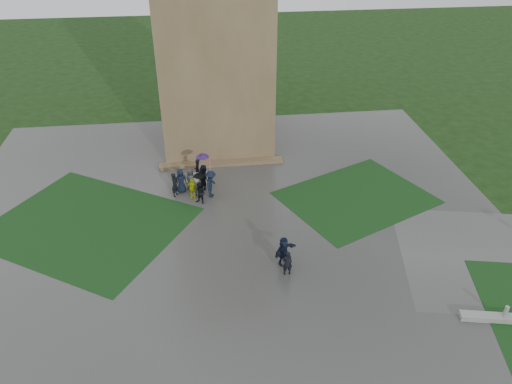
{
  "coord_description": "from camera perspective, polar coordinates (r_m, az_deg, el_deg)",
  "views": [
    {
      "loc": [
        -1.34,
        -21.55,
        17.62
      ],
      "look_at": [
        1.83,
        4.61,
        1.2
      ],
      "focal_mm": 35.0,
      "sensor_mm": 36.0,
      "label": 1
    }
  ],
  "objects": [
    {
      "name": "bench",
      "position": [
        33.99,
        -6.73,
        1.43
      ],
      "size": [
        1.6,
        0.54,
        0.92
      ],
      "rotation": [
        0.0,
        0.0,
        0.02
      ],
      "color": "#B2B3AE",
      "rests_on": "plaza"
    },
    {
      "name": "tower",
      "position": [
        37.57,
        -4.94,
        18.56
      ],
      "size": [
        8.0,
        8.0,
        18.0
      ],
      "primitive_type": "cube",
      "color": "brown",
      "rests_on": "ground"
    },
    {
      "name": "ground",
      "position": [
        27.87,
        -2.61,
        -7.33
      ],
      "size": [
        120.0,
        120.0,
        0.0
      ],
      "primitive_type": "plane",
      "color": "black"
    },
    {
      "name": "lawn_inset_left",
      "position": [
        31.84,
        -18.68,
        -3.56
      ],
      "size": [
        14.1,
        13.46,
        0.01
      ],
      "primitive_type": "cube",
      "rotation": [
        0.0,
        0.0,
        -0.56
      ],
      "color": "black",
      "rests_on": "plaza"
    },
    {
      "name": "pedestrian_near",
      "position": [
        26.25,
        3.58,
        -8.08
      ],
      "size": [
        0.57,
        0.4,
        1.49
      ],
      "primitive_type": "imported",
      "rotation": [
        0.0,
        0.0,
        3.22
      ],
      "color": "black",
      "rests_on": "plaza"
    },
    {
      "name": "visitor_cluster",
      "position": [
        32.88,
        -6.45,
        1.61
      ],
      "size": [
        3.18,
        3.68,
        2.68
      ],
      "color": "black",
      "rests_on": "plaza"
    },
    {
      "name": "plaza",
      "position": [
        29.44,
        -2.93,
        -4.86
      ],
      "size": [
        34.0,
        34.0,
        0.02
      ],
      "primitive_type": "cube",
      "color": "#393936",
      "rests_on": "ground"
    },
    {
      "name": "tower_plinth",
      "position": [
        36.62,
        -3.98,
        3.32
      ],
      "size": [
        9.0,
        0.8,
        0.22
      ],
      "primitive_type": "cube",
      "color": "brown",
      "rests_on": "plaza"
    },
    {
      "name": "lawn_inset_right",
      "position": [
        33.34,
        11.38,
        -0.63
      ],
      "size": [
        11.12,
        10.15,
        0.01
      ],
      "primitive_type": "cube",
      "rotation": [
        0.0,
        0.0,
        0.44
      ],
      "color": "black",
      "rests_on": "plaza"
    },
    {
      "name": "pedestrian_mid",
      "position": [
        26.87,
        3.19,
        -6.73
      ],
      "size": [
        1.57,
        1.38,
        1.67
      ],
      "primitive_type": "imported",
      "rotation": [
        0.0,
        0.0,
        0.65
      ],
      "color": "black",
      "rests_on": "plaza"
    }
  ]
}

